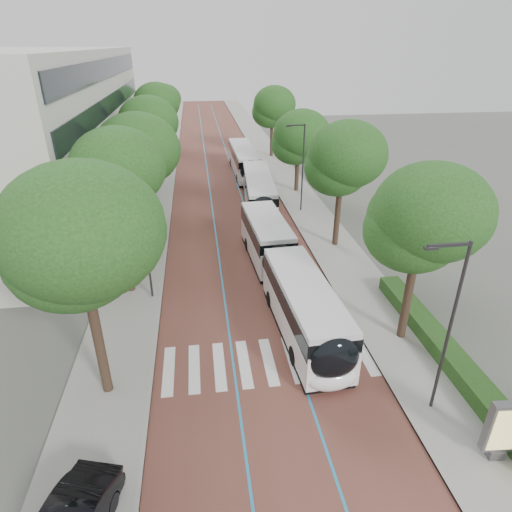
% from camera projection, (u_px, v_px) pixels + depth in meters
% --- Properties ---
extents(ground, '(160.00, 160.00, 0.00)m').
position_uv_depth(ground, '(268.00, 375.00, 20.77)').
color(ground, '#51544C').
rests_on(ground, ground).
extents(road, '(11.00, 140.00, 0.02)m').
position_uv_depth(road, '(219.00, 166.00, 56.20)').
color(road, brown).
rests_on(road, ground).
extents(sidewalk_left, '(4.00, 140.00, 0.12)m').
position_uv_depth(sidewalk_left, '(161.00, 167.00, 55.26)').
color(sidewalk_left, gray).
rests_on(sidewalk_left, ground).
extents(sidewalk_right, '(4.00, 140.00, 0.12)m').
position_uv_depth(sidewalk_right, '(275.00, 163.00, 57.10)').
color(sidewalk_right, gray).
rests_on(sidewalk_right, ground).
extents(kerb_left, '(0.20, 140.00, 0.14)m').
position_uv_depth(kerb_left, '(176.00, 167.00, 55.49)').
color(kerb_left, gray).
rests_on(kerb_left, ground).
extents(kerb_right, '(0.20, 140.00, 0.14)m').
position_uv_depth(kerb_right, '(261.00, 164.00, 56.86)').
color(kerb_right, gray).
rests_on(kerb_right, ground).
extents(zebra_crossing, '(10.55, 3.60, 0.01)m').
position_uv_depth(zebra_crossing, '(269.00, 361.00, 21.67)').
color(zebra_crossing, silver).
rests_on(zebra_crossing, ground).
extents(lane_line_left, '(0.12, 126.00, 0.01)m').
position_uv_depth(lane_line_left, '(207.00, 166.00, 56.00)').
color(lane_line_left, teal).
rests_on(lane_line_left, road).
extents(lane_line_right, '(0.12, 126.00, 0.01)m').
position_uv_depth(lane_line_right, '(231.00, 165.00, 56.39)').
color(lane_line_right, teal).
rests_on(lane_line_right, road).
extents(office_building, '(18.11, 40.00, 14.00)m').
position_uv_depth(office_building, '(16.00, 132.00, 40.05)').
color(office_building, beige).
rests_on(office_building, ground).
extents(hedge, '(1.20, 14.00, 0.80)m').
position_uv_depth(hedge, '(445.00, 350.00, 21.65)').
color(hedge, '#1B3D15').
rests_on(hedge, sidewalk_right).
extents(streetlight_near, '(1.82, 0.20, 8.00)m').
position_uv_depth(streetlight_near, '(448.00, 318.00, 16.77)').
color(streetlight_near, '#2C2C2E').
rests_on(streetlight_near, sidewalk_right).
extents(streetlight_far, '(1.82, 0.20, 8.00)m').
position_uv_depth(streetlight_far, '(301.00, 161.00, 38.91)').
color(streetlight_far, '#2C2C2E').
rests_on(streetlight_far, sidewalk_right).
extents(lamp_post_left, '(0.14, 0.14, 8.00)m').
position_uv_depth(lamp_post_left, '(145.00, 238.00, 25.26)').
color(lamp_post_left, '#2C2C2E').
rests_on(lamp_post_left, sidewalk_left).
extents(trees_left, '(6.49, 60.70, 10.22)m').
position_uv_depth(trees_left, '(140.00, 140.00, 36.38)').
color(trees_left, black).
rests_on(trees_left, ground).
extents(trees_right, '(5.85, 47.64, 9.13)m').
position_uv_depth(trees_right, '(312.00, 143.00, 38.78)').
color(trees_right, black).
rests_on(trees_right, ground).
extents(lead_bus, '(3.51, 18.51, 3.20)m').
position_uv_depth(lead_bus, '(286.00, 275.00, 26.37)').
color(lead_bus, black).
rests_on(lead_bus, ground).
extents(bus_queued_0, '(3.34, 12.54, 3.20)m').
position_uv_depth(bus_queued_0, '(259.00, 193.00, 40.74)').
color(bus_queued_0, white).
rests_on(bus_queued_0, ground).
extents(bus_queued_1, '(2.70, 12.43, 3.20)m').
position_uv_depth(bus_queued_1, '(244.00, 162.00, 51.59)').
color(bus_queued_1, white).
rests_on(bus_queued_1, ground).
extents(ad_panel, '(1.33, 0.55, 2.71)m').
position_uv_depth(ad_panel, '(503.00, 429.00, 15.97)').
color(ad_panel, '#59595B').
rests_on(ad_panel, sidewalk_right).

